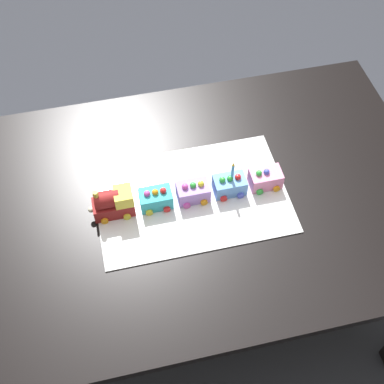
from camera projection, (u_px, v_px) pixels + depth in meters
ground_plane at (210, 293)px, 2.24m from camera, size 8.00×8.00×0.00m
dining_table at (215, 212)px, 1.73m from camera, size 1.40×1.00×0.74m
cake_board at (192, 198)px, 1.63m from camera, size 0.60×0.40×0.00m
cake_locomotive at (113, 203)px, 1.56m from camera, size 0.14×0.08×0.12m
cake_car_caboose_turquoise at (156, 198)px, 1.59m from camera, size 0.10×0.08×0.07m
cake_car_gondola_lavender at (193, 191)px, 1.61m from camera, size 0.10×0.08×0.07m
cake_car_flatbed_sky_blue at (229, 185)px, 1.62m from camera, size 0.10×0.08×0.07m
cake_car_tanker_bubblegum at (265, 178)px, 1.64m from camera, size 0.10×0.08×0.07m
birthday_candle at (233, 170)px, 1.56m from camera, size 0.01×0.01×0.06m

